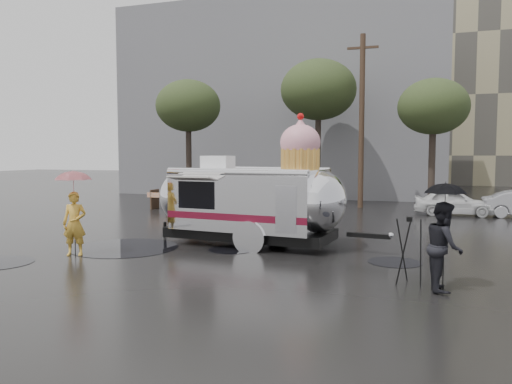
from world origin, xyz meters
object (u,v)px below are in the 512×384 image
(person_right, at_px, (444,246))
(person_left, at_px, (75,224))
(airstream_trailer, at_px, (253,198))
(tripod, at_px, (409,244))

(person_right, bearing_deg, person_left, 81.54)
(airstream_trailer, xyz_separation_m, tripod, (4.77, -3.45, -0.57))
(tripod, bearing_deg, airstream_trailer, 139.10)
(person_left, bearing_deg, person_right, -21.20)
(person_right, height_order, tripod, person_right)
(person_left, distance_m, person_right, 9.66)
(airstream_trailer, height_order, tripod, airstream_trailer)
(tripod, bearing_deg, person_right, -28.24)
(airstream_trailer, bearing_deg, tripod, -30.34)
(tripod, bearing_deg, person_left, 173.30)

